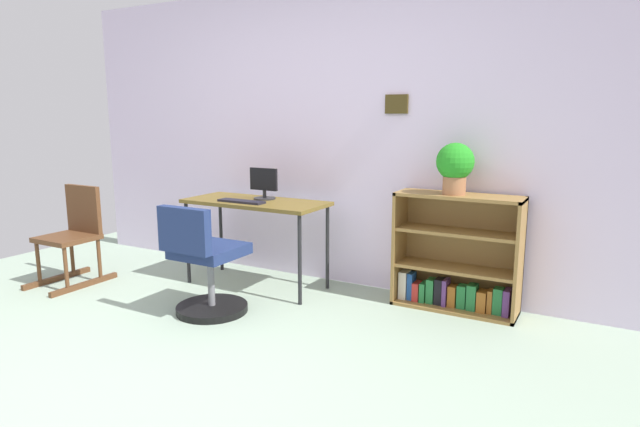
# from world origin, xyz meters

# --- Properties ---
(ground_plane) EXTENTS (6.24, 6.24, 0.00)m
(ground_plane) POSITION_xyz_m (0.00, 0.00, 0.00)
(ground_plane) COLOR #94AA95
(wall_back) EXTENTS (5.20, 0.12, 2.48)m
(wall_back) POSITION_xyz_m (0.00, 2.15, 1.24)
(wall_back) COLOR silver
(wall_back) RESTS_ON ground_plane
(desk) EXTENTS (1.20, 0.52, 0.73)m
(desk) POSITION_xyz_m (-0.38, 1.66, 0.67)
(desk) COLOR brown
(desk) RESTS_ON ground_plane
(monitor) EXTENTS (0.26, 0.18, 0.26)m
(monitor) POSITION_xyz_m (-0.35, 1.75, 0.85)
(monitor) COLOR #262628
(monitor) RESTS_ON desk
(keyboard) EXTENTS (0.41, 0.11, 0.02)m
(keyboard) POSITION_xyz_m (-0.42, 1.53, 0.74)
(keyboard) COLOR black
(keyboard) RESTS_ON desk
(office_chair) EXTENTS (0.52, 0.55, 0.81)m
(office_chair) POSITION_xyz_m (-0.30, 0.94, 0.35)
(office_chair) COLOR black
(office_chair) RESTS_ON ground_plane
(rocking_chair) EXTENTS (0.42, 0.64, 0.83)m
(rocking_chair) POSITION_xyz_m (-1.79, 0.99, 0.43)
(rocking_chair) COLOR #56341D
(rocking_chair) RESTS_ON ground_plane
(bookshelf_low) EXTENTS (0.90, 0.30, 0.86)m
(bookshelf_low) POSITION_xyz_m (1.23, 1.95, 0.37)
(bookshelf_low) COLOR olive
(bookshelf_low) RESTS_ON ground_plane
(potted_plant_on_shelf) EXTENTS (0.27, 0.27, 0.37)m
(potted_plant_on_shelf) POSITION_xyz_m (1.20, 1.90, 1.07)
(potted_plant_on_shelf) COLOR #9E6642
(potted_plant_on_shelf) RESTS_ON bookshelf_low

